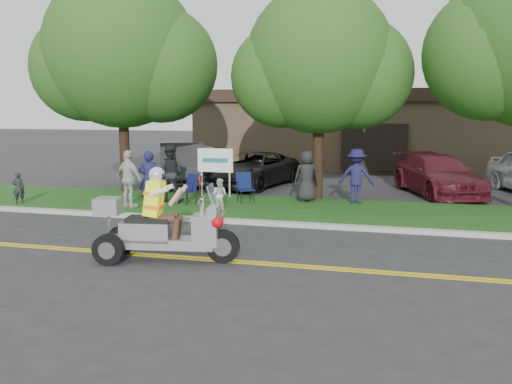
% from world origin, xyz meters
% --- Properties ---
extents(ground, '(120.00, 120.00, 0.00)m').
position_xyz_m(ground, '(0.00, 0.00, 0.00)').
color(ground, '#28282B').
rests_on(ground, ground).
extents(centerline_near, '(60.00, 0.10, 0.01)m').
position_xyz_m(centerline_near, '(0.00, -0.58, 0.01)').
color(centerline_near, gold).
rests_on(centerline_near, ground).
extents(centerline_far, '(60.00, 0.10, 0.01)m').
position_xyz_m(centerline_far, '(0.00, -0.42, 0.01)').
color(centerline_far, gold).
rests_on(centerline_far, ground).
extents(curb, '(60.00, 0.25, 0.12)m').
position_xyz_m(curb, '(0.00, 3.05, 0.06)').
color(curb, '#A8A89E').
rests_on(curb, ground).
extents(grass_verge, '(60.00, 4.00, 0.10)m').
position_xyz_m(grass_verge, '(0.00, 5.20, 0.06)').
color(grass_verge, '#1A4312').
rests_on(grass_verge, ground).
extents(commercial_building, '(18.00, 8.20, 4.00)m').
position_xyz_m(commercial_building, '(2.00, 18.98, 2.01)').
color(commercial_building, '#9E7F5B').
rests_on(commercial_building, ground).
extents(tree_left, '(6.62, 5.40, 7.78)m').
position_xyz_m(tree_left, '(-6.44, 7.03, 4.85)').
color(tree_left, '#332114').
rests_on(tree_left, ground).
extents(tree_mid, '(5.88, 4.80, 7.05)m').
position_xyz_m(tree_mid, '(0.55, 7.23, 4.43)').
color(tree_mid, '#332114').
rests_on(tree_mid, ground).
extents(business_sign, '(1.25, 0.06, 1.75)m').
position_xyz_m(business_sign, '(-2.90, 6.60, 1.26)').
color(business_sign, silver).
rests_on(business_sign, ground).
extents(trike_scooter, '(2.96, 1.13, 1.94)m').
position_xyz_m(trike_scooter, '(-1.54, -0.82, 0.68)').
color(trike_scooter, black).
rests_on(trike_scooter, ground).
extents(lawn_chair_a, '(0.67, 0.68, 0.93)m').
position_xyz_m(lawn_chair_a, '(-3.26, 5.12, 0.63)').
color(lawn_chair_a, black).
rests_on(lawn_chair_a, grass_verge).
extents(lawn_chair_b, '(0.71, 0.71, 0.96)m').
position_xyz_m(lawn_chair_b, '(-1.65, 5.82, 0.64)').
color(lawn_chair_b, black).
rests_on(lawn_chair_b, grass_verge).
extents(spectator_adult_left, '(0.73, 0.59, 1.72)m').
position_xyz_m(spectator_adult_left, '(-4.21, 4.21, 0.97)').
color(spectator_adult_left, '#191845').
rests_on(spectator_adult_left, grass_verge).
extents(spectator_adult_mid, '(0.93, 0.73, 1.86)m').
position_xyz_m(spectator_adult_mid, '(-4.00, 5.31, 1.03)').
color(spectator_adult_mid, black).
rests_on(spectator_adult_mid, grass_verge).
extents(spectator_adult_right, '(1.11, 0.77, 1.75)m').
position_xyz_m(spectator_adult_right, '(-4.78, 4.03, 0.98)').
color(spectator_adult_right, beige).
rests_on(spectator_adult_right, grass_verge).
extents(spectator_chair_a, '(1.12, 0.65, 1.73)m').
position_xyz_m(spectator_chair_a, '(1.83, 6.54, 0.97)').
color(spectator_chair_a, '#1A1844').
rests_on(spectator_chair_a, grass_verge).
extents(spectator_chair_b, '(0.94, 0.77, 1.66)m').
position_xyz_m(spectator_chair_b, '(0.26, 6.45, 0.93)').
color(spectator_chair_b, black).
rests_on(spectator_chair_b, grass_verge).
extents(child_left, '(0.43, 0.38, 0.99)m').
position_xyz_m(child_left, '(-8.50, 3.75, 0.60)').
color(child_left, black).
rests_on(child_left, grass_verge).
extents(child_right, '(0.52, 0.43, 0.97)m').
position_xyz_m(child_right, '(-1.93, 4.12, 0.59)').
color(child_right, silver).
rests_on(child_right, grass_verge).
extents(parked_car_far_left, '(2.90, 5.09, 1.63)m').
position_xyz_m(parked_car_far_left, '(-5.00, 10.26, 0.82)').
color(parked_car_far_left, '#A1A5A8').
rests_on(parked_car_far_left, ground).
extents(parked_car_left, '(3.74, 5.40, 1.69)m').
position_xyz_m(parked_car_left, '(-5.50, 9.98, 0.84)').
color(parked_car_left, '#2B2B2D').
rests_on(parked_car_left, ground).
extents(parked_car_mid, '(3.34, 5.31, 1.37)m').
position_xyz_m(parked_car_mid, '(-2.50, 9.99, 0.68)').
color(parked_car_mid, black).
rests_on(parked_car_mid, ground).
extents(parked_car_right, '(3.55, 5.30, 1.43)m').
position_xyz_m(parked_car_right, '(4.50, 9.65, 0.71)').
color(parked_car_right, '#52131C').
rests_on(parked_car_right, ground).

